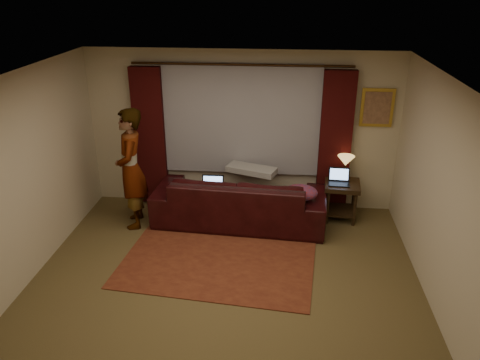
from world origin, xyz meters
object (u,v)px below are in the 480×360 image
laptop_sofa (212,186)px  sofa (240,191)px  laptop_table (339,177)px  end_table (341,201)px  tiffany_lamp (345,169)px  person (131,169)px

laptop_sofa → sofa: bearing=15.7°
laptop_sofa → laptop_table: 1.98m
sofa → laptop_sofa: (-0.42, -0.13, 0.12)m
end_table → tiffany_lamp: tiffany_lamp is taller
end_table → sofa: bearing=-170.5°
laptop_table → person: 3.20m
end_table → tiffany_lamp: (0.03, 0.08, 0.52)m
laptop_sofa → end_table: laptop_sofa is taller
laptop_sofa → tiffany_lamp: (2.05, 0.48, 0.18)m
sofa → tiffany_lamp: size_ratio=6.29×
laptop_sofa → laptop_table: bearing=8.8°
end_table → tiffany_lamp: 0.53m
sofa → laptop_table: bearing=-168.5°
person → laptop_table: bearing=84.2°
laptop_table → sofa: bearing=-169.1°
sofa → person: person is taller
sofa → person: (-1.63, -0.23, 0.40)m
sofa → tiffany_lamp: bearing=-164.4°
tiffany_lamp → end_table: bearing=-108.4°
tiffany_lamp → person: (-3.26, -0.58, 0.10)m
tiffany_lamp → person: bearing=-169.9°
end_table → person: person is taller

